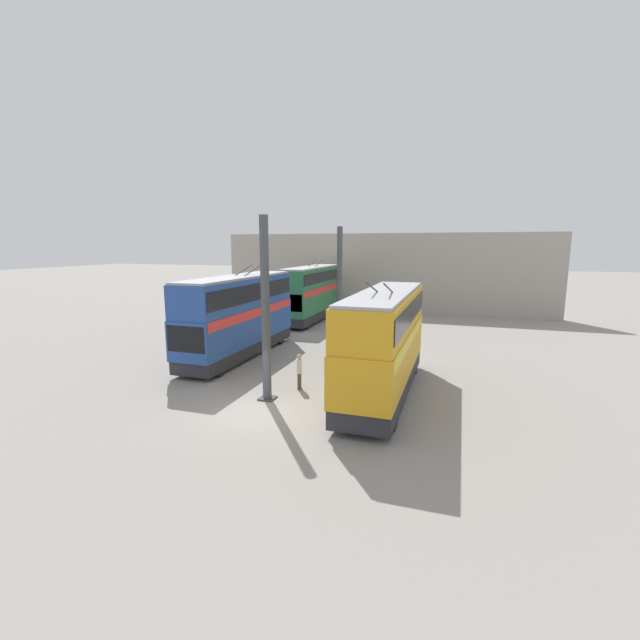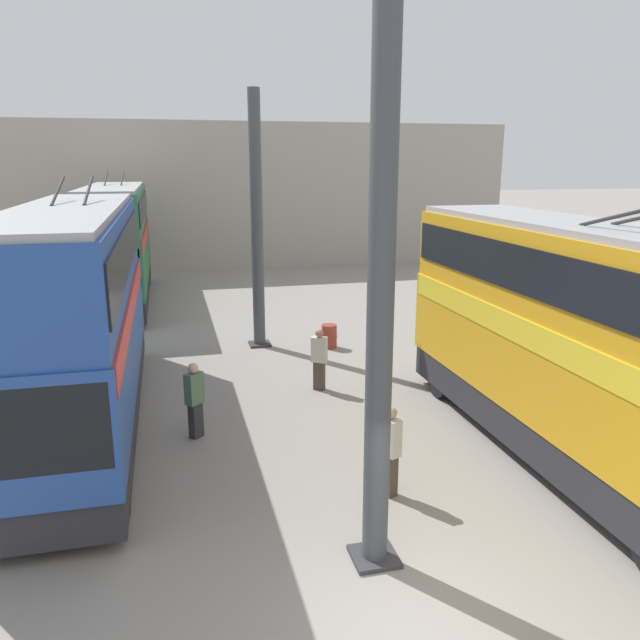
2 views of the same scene
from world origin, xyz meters
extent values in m
plane|color=gray|center=(0.00, 0.00, 0.00)|extent=(240.00, 240.00, 0.00)
cube|color=#A8A093|center=(30.34, 0.00, 4.22)|extent=(0.50, 36.00, 8.45)
cylinder|color=#42474C|center=(1.72, 0.00, 4.26)|extent=(0.40, 0.40, 8.51)
cube|color=#333338|center=(1.72, 0.00, 0.04)|extent=(0.73, 0.73, 0.08)
cylinder|color=#42474C|center=(14.16, 0.00, 4.26)|extent=(0.40, 0.40, 8.51)
cube|color=#333338|center=(14.16, 0.00, 0.04)|extent=(0.73, 0.73, 0.08)
cylinder|color=black|center=(8.10, -6.14, 0.55)|extent=(1.09, 0.30, 1.09)
cylinder|color=black|center=(8.10, -4.04, 0.55)|extent=(1.09, 0.30, 1.09)
cube|color=#28282D|center=(4.02, -5.09, 0.70)|extent=(10.75, 2.45, 0.80)
cube|color=gold|center=(4.02, -5.09, 2.15)|extent=(10.97, 2.50, 2.10)
cube|color=yellow|center=(4.02, -5.09, 2.92)|extent=(10.64, 2.54, 0.55)
cube|color=gold|center=(4.02, -5.09, 4.06)|extent=(10.86, 2.43, 1.72)
cube|color=black|center=(4.02, -5.09, 4.15)|extent=(10.53, 2.51, 0.95)
cube|color=#9E9EA3|center=(4.02, -5.09, 4.99)|extent=(10.75, 2.25, 0.14)
cube|color=black|center=(9.44, -5.09, 2.36)|extent=(0.12, 2.30, 1.35)
cylinder|color=#282828|center=(2.64, -4.74, 5.35)|extent=(2.35, 0.07, 0.65)
cylinder|color=black|center=(4.07, 4.04, 0.45)|extent=(0.90, 0.30, 0.90)
cylinder|color=black|center=(12.53, 4.04, 0.45)|extent=(0.90, 0.30, 0.90)
cylinder|color=black|center=(12.53, 6.14, 0.45)|extent=(0.90, 0.30, 0.90)
cube|color=#28282D|center=(8.40, 5.09, 0.62)|extent=(11.24, 2.45, 0.75)
cube|color=#234793|center=(8.40, 5.09, 2.11)|extent=(11.47, 2.50, 2.22)
cube|color=red|center=(8.40, 5.09, 2.95)|extent=(11.12, 2.54, 0.55)
cube|color=#234793|center=(8.40, 5.09, 4.17)|extent=(11.35, 2.43, 1.90)
cube|color=black|center=(8.40, 5.09, 4.27)|extent=(11.01, 2.51, 1.04)
cube|color=#9E9EA3|center=(8.40, 5.09, 5.19)|extent=(11.24, 2.25, 0.14)
cube|color=black|center=(2.73, 5.09, 2.33)|extent=(0.12, 2.30, 1.42)
cylinder|color=#282828|center=(9.83, 4.74, 5.55)|extent=(2.35, 0.07, 0.65)
cylinder|color=#282828|center=(9.83, 5.44, 5.55)|extent=(2.35, 0.07, 0.65)
cylinder|color=black|center=(18.25, 4.04, 0.54)|extent=(1.08, 0.30, 1.08)
cylinder|color=black|center=(18.25, 6.14, 0.54)|extent=(1.08, 0.30, 1.08)
cylinder|color=black|center=(26.32, 4.04, 0.54)|extent=(1.08, 0.30, 1.08)
cylinder|color=black|center=(26.32, 6.14, 0.54)|extent=(1.08, 0.30, 1.08)
cube|color=#28282D|center=(22.39, 5.09, 0.69)|extent=(10.84, 2.45, 0.79)
cube|color=#286B3D|center=(22.39, 5.09, 2.21)|extent=(11.07, 2.50, 2.25)
cube|color=red|center=(22.39, 5.09, 3.06)|extent=(10.73, 2.54, 0.55)
cube|color=#286B3D|center=(22.39, 5.09, 4.20)|extent=(10.95, 2.43, 1.72)
cube|color=black|center=(22.39, 5.09, 4.28)|extent=(10.62, 2.51, 0.94)
cube|color=#9E9EA3|center=(22.39, 5.09, 5.13)|extent=(10.84, 2.25, 0.14)
cube|color=black|center=(16.91, 5.09, 2.44)|extent=(0.12, 2.30, 1.44)
cylinder|color=#282828|center=(23.77, 4.74, 5.49)|extent=(2.35, 0.07, 0.65)
cylinder|color=#282828|center=(23.77, 5.44, 5.49)|extent=(2.35, 0.07, 0.65)
cube|color=#473D33|center=(3.56, -0.91, 0.42)|extent=(0.35, 0.30, 0.84)
cube|color=beige|center=(3.56, -0.91, 1.21)|extent=(0.48, 0.38, 0.73)
sphere|color=tan|center=(3.56, -0.91, 1.69)|extent=(0.24, 0.24, 0.24)
cube|color=#2D2D33|center=(7.08, 2.55, 0.42)|extent=(0.35, 0.36, 0.84)
cube|color=#4C7051|center=(7.08, 2.55, 1.21)|extent=(0.46, 0.47, 0.73)
sphere|color=beige|center=(7.08, 2.55, 1.69)|extent=(0.24, 0.24, 0.24)
cube|color=#473D33|center=(9.43, -0.98, 0.41)|extent=(0.33, 0.36, 0.82)
cube|color=beige|center=(9.43, -0.98, 1.17)|extent=(0.43, 0.48, 0.71)
sphere|color=#A37A5B|center=(9.43, -0.98, 1.64)|extent=(0.23, 0.23, 0.23)
cylinder|color=#933828|center=(13.31, -2.29, 0.40)|extent=(0.53, 0.53, 0.80)
cylinder|color=#933828|center=(13.31, -2.29, 0.40)|extent=(0.55, 0.55, 0.04)
camera|label=1|loc=(-15.81, -8.43, 7.19)|focal=24.00mm
camera|label=2|loc=(-6.63, 2.97, 6.25)|focal=35.00mm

